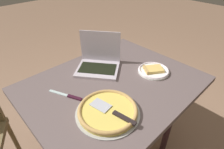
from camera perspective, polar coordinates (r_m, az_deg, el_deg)
The scene contains 6 objects.
ground_plane at distance 1.79m, azimuth 0.35°, elevation -22.43°, with size 12.00×12.00×0.00m, color #8E6C54.
dining_table at distance 1.27m, azimuth 0.47°, elevation -5.37°, with size 1.14×0.90×0.77m.
laptop at distance 1.34m, azimuth -4.26°, elevation 4.22°, with size 0.38×0.39×0.26m.
pizza_plate at distance 1.34m, azimuth 12.95°, elevation 1.28°, with size 0.22×0.22×0.04m.
pizza_tray at distance 1.00m, azimuth -1.35°, elevation -11.32°, with size 0.36×0.36×0.04m.
table_knife at distance 1.14m, azimuth -13.58°, elevation -6.58°, with size 0.11×0.22×0.01m.
Camera 1 is at (0.67, 0.69, 1.51)m, focal length 28.91 mm.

